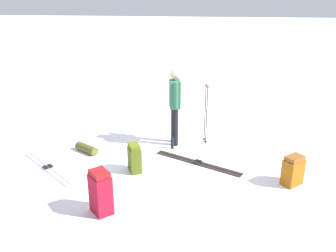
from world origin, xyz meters
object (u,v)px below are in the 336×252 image
backpack_large_dark (101,192)px  sleeping_mat_rolled (87,148)px  ski_poles_planted_near (206,111)px  backpack_small_spare (135,158)px  thermos_bottle (172,143)px  skier_standing (175,103)px  backpack_bright (293,171)px  ski_pair_near (197,163)px  ski_pair_far (48,168)px

backpack_large_dark → sleeping_mat_rolled: bearing=-155.8°
ski_poles_planted_near → sleeping_mat_rolled: ski_poles_planted_near is taller
backpack_large_dark → backpack_small_spare: bearing=170.3°
thermos_bottle → backpack_small_spare: bearing=-27.8°
skier_standing → backpack_bright: size_ratio=3.08×
backpack_bright → ski_poles_planted_near: 2.37m
ski_poles_planted_near → thermos_bottle: ski_poles_planted_near is taller
ski_pair_near → thermos_bottle: 0.89m
backpack_large_dark → thermos_bottle: size_ratio=2.75×
sleeping_mat_rolled → backpack_small_spare: bearing=58.8°
ski_pair_near → ski_poles_planted_near: size_ratio=1.31×
backpack_large_dark → backpack_small_spare: (-1.40, 0.24, -0.08)m
backpack_small_spare → ski_poles_planted_near: ski_poles_planted_near is taller
backpack_small_spare → ski_poles_planted_near: bearing=139.8°
skier_standing → backpack_large_dark: (2.82, -0.86, -0.60)m
backpack_small_spare → ski_pair_far: bearing=-87.4°
ski_pair_near → skier_standing: bearing=-149.7°
ski_pair_near → sleeping_mat_rolled: bearing=-96.1°
ski_pair_far → sleeping_mat_rolled: (-0.80, 0.51, 0.08)m
ski_pair_near → ski_poles_planted_near: 1.30m
ski_pair_near → ski_pair_far: bearing=-79.3°
thermos_bottle → skier_standing: bearing=176.3°
backpack_large_dark → ski_poles_planted_near: 3.33m
backpack_large_dark → backpack_small_spare: backpack_large_dark is taller
ski_pair_near → backpack_bright: size_ratio=3.19×
backpack_bright → skier_standing: bearing=-125.1°
sleeping_mat_rolled → thermos_bottle: thermos_bottle is taller
ski_poles_planted_near → backpack_bright: bearing=42.9°
backpack_small_spare → ski_poles_planted_near: 2.06m
backpack_large_dark → backpack_bright: 3.35m
ski_pair_near → backpack_bright: backpack_bright is taller
ski_pair_near → ski_pair_far: size_ratio=1.18×
backpack_small_spare → thermos_bottle: backpack_small_spare is taller
backpack_bright → ski_poles_planted_near: bearing=-137.1°
ski_pair_far → skier_standing: bearing=122.9°
ski_poles_planted_near → skier_standing: bearing=-80.6°
skier_standing → sleeping_mat_rolled: size_ratio=3.09×
backpack_large_dark → ski_poles_planted_near: (-2.93, 1.54, 0.40)m
thermos_bottle → backpack_bright: bearing=60.3°
backpack_bright → ski_poles_planted_near: size_ratio=0.41×
ski_pair_near → backpack_bright: bearing=69.7°
skier_standing → thermos_bottle: skier_standing is taller
ski_pair_far → backpack_bright: size_ratio=2.70×
skier_standing → backpack_small_spare: skier_standing is taller
ski_pair_far → backpack_bright: backpack_bright is taller
ski_poles_planted_near → sleeping_mat_rolled: 2.70m
backpack_large_dark → backpack_small_spare: size_ratio=1.28×
backpack_large_dark → sleeping_mat_rolled: (-2.12, -0.95, -0.26)m
backpack_large_dark → backpack_bright: backpack_large_dark is taller
backpack_bright → thermos_bottle: 2.62m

